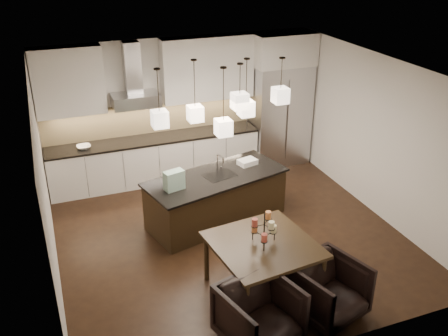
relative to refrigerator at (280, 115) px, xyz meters
name	(u,v)px	position (x,y,z in m)	size (l,w,h in m)	color
floor	(228,235)	(-2.10, -2.38, -1.08)	(5.50, 5.50, 0.02)	black
ceiling	(229,70)	(-2.10, -2.38, 1.73)	(5.50, 5.50, 0.02)	white
wall_back	(179,106)	(-2.10, 0.38, 0.32)	(5.50, 0.02, 2.80)	silver
wall_front	(320,256)	(-2.10, -5.14, 0.32)	(5.50, 0.02, 2.80)	silver
wall_left	(44,188)	(-4.86, -2.38, 0.32)	(0.02, 5.50, 2.80)	silver
wall_right	(376,135)	(0.66, -2.38, 0.32)	(0.02, 5.50, 2.80)	silver
refrigerator	(280,115)	(0.00, 0.00, 0.00)	(1.20, 0.72, 2.15)	#B7B7BA
fridge_panel	(283,49)	(0.00, 0.00, 1.40)	(1.26, 0.72, 0.65)	silver
lower_cabinets	(156,160)	(-2.73, 0.05, -0.64)	(4.21, 0.62, 0.88)	silver
countertop	(155,139)	(-2.73, 0.05, -0.17)	(4.21, 0.66, 0.04)	black
backsplash	(150,118)	(-2.73, 0.35, 0.16)	(4.21, 0.02, 0.63)	tan
upper_cab_left	(68,82)	(-4.20, 0.19, 1.10)	(1.25, 0.35, 1.25)	silver
upper_cab_right	(207,68)	(-1.55, 0.19, 1.10)	(1.86, 0.35, 1.25)	silver
hood_canopy	(136,100)	(-3.03, 0.10, 0.65)	(0.90, 0.52, 0.24)	#B7B7BA
hood_chimney	(132,67)	(-3.03, 0.21, 1.24)	(0.30, 0.28, 0.96)	#B7B7BA
fruit_bowl	(84,147)	(-4.10, 0.00, -0.12)	(0.26, 0.26, 0.06)	silver
island_body	(216,199)	(-2.13, -1.87, -0.66)	(2.35, 0.94, 0.83)	black
island_top	(216,177)	(-2.13, -1.87, -0.23)	(2.43, 1.02, 0.04)	black
faucet	(217,163)	(-2.06, -1.76, -0.03)	(0.09, 0.23, 0.36)	silver
tote_bag	(174,180)	(-2.92, -2.08, -0.05)	(0.32, 0.17, 0.32)	#25694A
food_container	(247,162)	(-1.45, -1.64, -0.16)	(0.32, 0.23, 0.09)	silver
dining_table	(263,267)	(-2.18, -3.90, -0.67)	(1.33, 1.33, 0.80)	black
candelabra	(264,229)	(-2.18, -3.90, -0.04)	(0.38, 0.38, 0.47)	black
candle_a	(273,229)	(-2.03, -3.89, -0.08)	(0.08, 0.08, 0.11)	beige
candle_b	(254,228)	(-2.27, -3.78, -0.08)	(0.08, 0.08, 0.11)	#CC7841
candle_c	(264,238)	(-2.24, -4.04, -0.08)	(0.08, 0.08, 0.11)	#A94234
candle_d	(268,215)	(-2.07, -3.79, 0.09)	(0.08, 0.08, 0.11)	#CC7841
candle_e	(255,222)	(-2.32, -3.90, 0.09)	(0.08, 0.08, 0.11)	#A94234
candle_f	(271,225)	(-2.14, -4.04, 0.09)	(0.08, 0.08, 0.11)	beige
armchair_left	(259,315)	(-2.62, -4.75, -0.67)	(0.86, 0.89, 0.81)	black
armchair_right	(329,290)	(-1.57, -4.64, -0.68)	(0.84, 0.86, 0.78)	black
pendant_a	(160,119)	(-3.04, -1.86, 0.93)	(0.24, 0.24, 0.26)	beige
pendant_b	(195,113)	(-2.36, -1.52, 0.82)	(0.24, 0.24, 0.26)	beige
pendant_c	(240,101)	(-1.77, -2.01, 1.12)	(0.24, 0.24, 0.26)	beige
pendant_d	(246,108)	(-1.54, -1.74, 0.89)	(0.24, 0.24, 0.26)	beige
pendant_e	(280,95)	(-0.99, -1.89, 1.09)	(0.24, 0.24, 0.26)	beige
pendant_f	(223,127)	(-2.09, -2.14, 0.76)	(0.24, 0.24, 0.26)	beige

